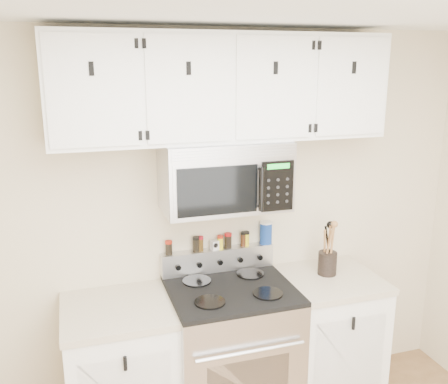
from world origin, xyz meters
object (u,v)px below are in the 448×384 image
object	(u,v)px
range	(231,354)
microwave	(225,175)
utensil_crock	(327,261)
salt_canister	(266,233)

from	to	relation	value
range	microwave	distance (m)	1.15
utensil_crock	salt_canister	size ratio (longest dim) A/B	2.35
microwave	range	bearing A→B (deg)	-90.23
range	salt_canister	world-z (taller)	salt_canister
utensil_crock	salt_canister	distance (m)	0.45
range	utensil_crock	size ratio (longest dim) A/B	3.05
range	salt_canister	bearing A→B (deg)	39.70
salt_canister	range	bearing A→B (deg)	-140.30
range	microwave	size ratio (longest dim) A/B	1.45
range	utensil_crock	bearing A→B (deg)	5.21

